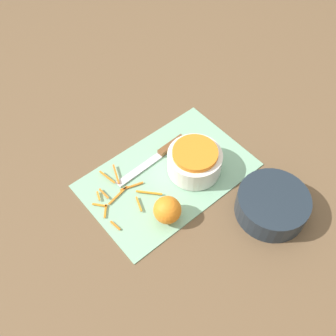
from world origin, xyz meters
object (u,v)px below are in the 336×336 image
at_px(bowl_speckled, 195,161).
at_px(orange_left, 167,210).
at_px(knife, 164,151).
at_px(bowl_dark, 272,205).

relative_size(bowl_speckled, orange_left, 2.09).
height_order(bowl_speckled, knife, bowl_speckled).
bearing_deg(knife, orange_left, 50.69).
height_order(knife, orange_left, orange_left).
xyz_separation_m(bowl_speckled, bowl_dark, (-0.06, 0.23, -0.01)).
bearing_deg(orange_left, bowl_speckled, -156.06).
height_order(bowl_speckled, orange_left, bowl_speckled).
xyz_separation_m(knife, orange_left, (0.13, 0.17, 0.03)).
bearing_deg(bowl_speckled, orange_left, 23.94).
xyz_separation_m(bowl_speckled, orange_left, (0.16, 0.07, -0.00)).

